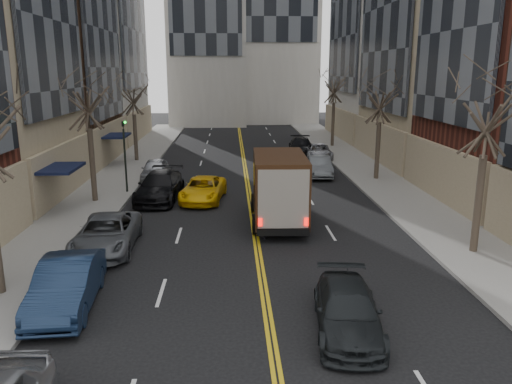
# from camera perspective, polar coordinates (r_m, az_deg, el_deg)

# --- Properties ---
(sidewalk_left) EXTENTS (4.00, 66.00, 0.15)m
(sidewalk_left) POSITION_cam_1_polar(r_m,az_deg,el_deg) (36.41, -15.44, 1.79)
(sidewalk_left) COLOR slate
(sidewalk_left) RESTS_ON ground
(sidewalk_right) EXTENTS (4.00, 66.00, 0.15)m
(sidewalk_right) POSITION_cam_1_polar(r_m,az_deg,el_deg) (36.94, 12.98, 2.10)
(sidewalk_right) COLOR slate
(sidewalk_right) RESTS_ON ground
(tree_lf_mid) EXTENTS (3.20, 3.20, 8.91)m
(tree_lf_mid) POSITION_cam_1_polar(r_m,az_deg,el_deg) (28.84, -18.85, 11.59)
(tree_lf_mid) COLOR #382D23
(tree_lf_mid) RESTS_ON sidewalk_left
(tree_lf_far) EXTENTS (3.20, 3.20, 8.12)m
(tree_lf_far) POSITION_cam_1_polar(r_m,az_deg,el_deg) (41.52, -13.93, 11.60)
(tree_lf_far) COLOR #382D23
(tree_lf_far) RESTS_ON sidewalk_left
(tree_rt_near) EXTENTS (3.20, 3.20, 8.71)m
(tree_rt_near) POSITION_cam_1_polar(r_m,az_deg,el_deg) (21.24, 25.21, 10.08)
(tree_rt_near) COLOR #382D23
(tree_rt_near) RESTS_ON sidewalk_right
(tree_rt_mid) EXTENTS (3.20, 3.20, 8.32)m
(tree_rt_mid) POSITION_cam_1_polar(r_m,az_deg,el_deg) (34.25, 14.12, 11.43)
(tree_rt_mid) COLOR #382D23
(tree_rt_mid) RESTS_ON sidewalk_right
(tree_rt_far) EXTENTS (3.20, 3.20, 9.11)m
(tree_rt_far) POSITION_cam_1_polar(r_m,az_deg,el_deg) (48.79, 8.98, 12.95)
(tree_rt_far) COLOR #382D23
(tree_rt_far) RESTS_ON sidewalk_right
(traffic_signal) EXTENTS (0.29, 0.26, 4.70)m
(traffic_signal) POSITION_cam_1_polar(r_m,az_deg,el_deg) (30.78, -14.79, 4.88)
(traffic_signal) COLOR black
(traffic_signal) RESTS_ON sidewalk_left
(ups_truck) EXTENTS (2.75, 6.41, 3.47)m
(ups_truck) POSITION_cam_1_polar(r_m,az_deg,el_deg) (24.22, 2.60, 0.42)
(ups_truck) COLOR black
(ups_truck) RESTS_ON ground
(observer_sedan) EXTENTS (2.32, 4.62, 1.29)m
(observer_sedan) POSITION_cam_1_polar(r_m,az_deg,el_deg) (14.92, 10.42, -13.20)
(observer_sedan) COLOR black
(observer_sedan) RESTS_ON ground
(taxi) EXTENTS (2.79, 5.01, 1.33)m
(taxi) POSITION_cam_1_polar(r_m,az_deg,el_deg) (28.82, -6.06, 0.31)
(taxi) COLOR #EEB60A
(taxi) RESTS_ON ground
(pedestrian) EXTENTS (0.55, 0.69, 1.65)m
(pedestrian) POSITION_cam_1_polar(r_m,az_deg,el_deg) (22.26, 1.03, -3.25)
(pedestrian) COLOR black
(pedestrian) RESTS_ON ground
(parked_lf_b) EXTENTS (1.97, 4.82, 1.55)m
(parked_lf_b) POSITION_cam_1_polar(r_m,az_deg,el_deg) (17.05, -20.82, -9.86)
(parked_lf_b) COLOR #111F37
(parked_lf_b) RESTS_ON ground
(parked_lf_c) EXTENTS (2.47, 5.16, 1.42)m
(parked_lf_c) POSITION_cam_1_polar(r_m,az_deg,el_deg) (21.77, -16.71, -4.58)
(parked_lf_c) COLOR #505458
(parked_lf_c) RESTS_ON ground
(parked_lf_d) EXTENTS (2.61, 5.64, 1.60)m
(parked_lf_d) POSITION_cam_1_polar(r_m,az_deg,el_deg) (29.31, -10.93, 0.64)
(parked_lf_d) COLOR black
(parked_lf_d) RESTS_ON ground
(parked_lf_e) EXTENTS (1.68, 4.11, 1.39)m
(parked_lf_e) POSITION_cam_1_polar(r_m,az_deg,el_deg) (34.92, -11.48, 2.55)
(parked_lf_e) COLOR #AFB2B7
(parked_lf_e) RESTS_ON ground
(parked_rt_a) EXTENTS (1.71, 4.35, 1.41)m
(parked_rt_a) POSITION_cam_1_polar(r_m,az_deg,el_deg) (35.53, 7.26, 2.93)
(parked_rt_a) COLOR #53585C
(parked_rt_a) RESTS_ON ground
(parked_rt_b) EXTENTS (2.40, 4.71, 1.27)m
(parked_rt_b) POSITION_cam_1_polar(r_m,az_deg,el_deg) (42.41, 7.15, 4.61)
(parked_rt_b) COLOR #B2B3BA
(parked_rt_b) RESTS_ON ground
(parked_rt_c) EXTENTS (2.60, 5.33, 1.49)m
(parked_rt_c) POSITION_cam_1_polar(r_m,az_deg,el_deg) (44.26, 5.15, 5.19)
(parked_rt_c) COLOR black
(parked_rt_c) RESTS_ON ground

